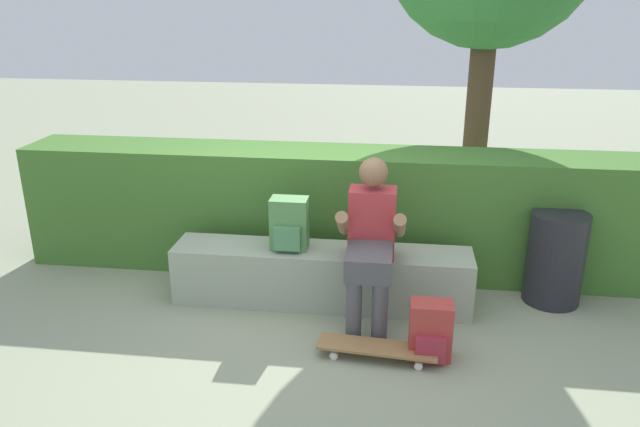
# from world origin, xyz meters

# --- Properties ---
(ground_plane) EXTENTS (24.00, 24.00, 0.00)m
(ground_plane) POSITION_xyz_m (0.00, 0.00, 0.00)
(ground_plane) COLOR gray
(bench_main) EXTENTS (2.29, 0.41, 0.45)m
(bench_main) POSITION_xyz_m (0.00, 0.36, 0.23)
(bench_main) COLOR #99A38E
(bench_main) RESTS_ON ground
(person_skater) EXTENTS (0.49, 0.62, 1.20)m
(person_skater) POSITION_xyz_m (0.38, 0.15, 0.65)
(person_skater) COLOR #B73338
(person_skater) RESTS_ON ground
(skateboard_near_person) EXTENTS (0.81, 0.27, 0.09)m
(skateboard_near_person) POSITION_xyz_m (0.47, -0.37, 0.07)
(skateboard_near_person) COLOR olive
(skateboard_near_person) RESTS_ON ground
(backpack_on_bench) EXTENTS (0.28, 0.23, 0.40)m
(backpack_on_bench) POSITION_xyz_m (-0.25, 0.35, 0.65)
(backpack_on_bench) COLOR #51894C
(backpack_on_bench) RESTS_ON bench_main
(backpack_on_ground) EXTENTS (0.28, 0.23, 0.40)m
(backpack_on_ground) POSITION_xyz_m (0.81, -0.31, 0.19)
(backpack_on_ground) COLOR #B23833
(backpack_on_ground) RESTS_ON ground
(hedge_row) EXTENTS (5.58, 0.59, 1.05)m
(hedge_row) POSITION_xyz_m (0.15, 1.04, 0.53)
(hedge_row) COLOR #3F6F2B
(hedge_row) RESTS_ON ground
(trash_bin) EXTENTS (0.43, 0.43, 0.73)m
(trash_bin) POSITION_xyz_m (1.79, 0.62, 0.37)
(trash_bin) COLOR #232328
(trash_bin) RESTS_ON ground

